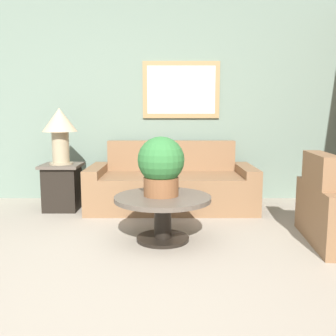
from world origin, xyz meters
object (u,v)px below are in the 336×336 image
(couch_main, at_px, (172,186))
(coffee_table, at_px, (163,208))
(side_table, at_px, (63,186))
(table_lamp, at_px, (60,127))
(potted_plant_on_table, at_px, (161,165))

(couch_main, bearing_deg, coffee_table, -94.26)
(couch_main, distance_m, coffee_table, 1.22)
(couch_main, bearing_deg, side_table, -175.84)
(coffee_table, relative_size, table_lamp, 1.32)
(coffee_table, height_order, table_lamp, table_lamp)
(couch_main, xyz_separation_m, potted_plant_on_table, (-0.11, -1.19, 0.43))
(couch_main, height_order, potted_plant_on_table, potted_plant_on_table)
(coffee_table, xyz_separation_m, table_lamp, (-1.23, 1.12, 0.69))
(couch_main, bearing_deg, table_lamp, -175.84)
(side_table, relative_size, potted_plant_on_table, 1.03)
(couch_main, height_order, side_table, couch_main)
(coffee_table, xyz_separation_m, side_table, (-1.23, 1.12, -0.02))
(coffee_table, bearing_deg, potted_plant_on_table, 117.47)
(couch_main, bearing_deg, potted_plant_on_table, -95.07)
(couch_main, distance_m, potted_plant_on_table, 1.27)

